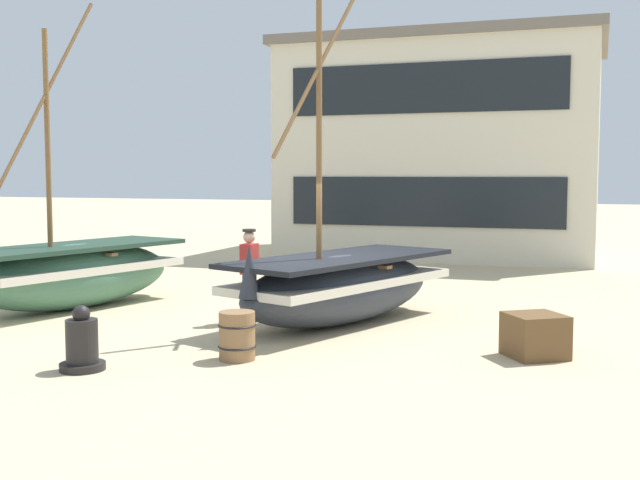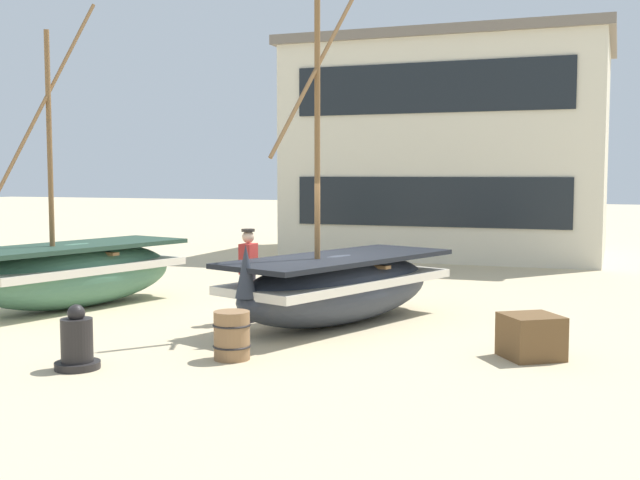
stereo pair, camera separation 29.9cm
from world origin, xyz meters
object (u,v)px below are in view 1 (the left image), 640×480
fishing_boat_near_left (340,285)px  capstan_winch (82,345)px  harbor_building_main (445,149)px  wooden_barrel (237,336)px  fisherman_by_hull (249,276)px  cargo_crate (535,336)px  fishing_boat_centre_large (75,273)px

fishing_boat_near_left → capstan_winch: 4.97m
capstan_winch → harbor_building_main: size_ratio=0.09×
wooden_barrel → harbor_building_main: (-0.09, 16.42, 3.15)m
fisherman_by_hull → wooden_barrel: (1.03, -2.70, -0.48)m
fishing_boat_near_left → capstan_winch: (-2.25, -4.42, -0.33)m
fishing_boat_near_left → harbor_building_main: 13.55m
cargo_crate → harbor_building_main: bearing=105.5°
capstan_winch → harbor_building_main: harbor_building_main is taller
cargo_crate → wooden_barrel: bearing=-158.4°
harbor_building_main → capstan_winch: bearing=-95.3°
wooden_barrel → harbor_building_main: harbor_building_main is taller
fishing_boat_centre_large → fisherman_by_hull: fishing_boat_centre_large is taller
fishing_boat_near_left → cargo_crate: bearing=-24.4°
fishing_boat_near_left → fisherman_by_hull: size_ratio=3.86×
capstan_winch → cargo_crate: size_ratio=1.17×
fisherman_by_hull → wooden_barrel: 2.93m
fisherman_by_hull → capstan_winch: bearing=-100.1°
wooden_barrel → cargo_crate: 4.33m
cargo_crate → fisherman_by_hull: bearing=167.6°
fishing_boat_centre_large → fisherman_by_hull: bearing=-3.8°
wooden_barrel → fisherman_by_hull: bearing=110.9°
cargo_crate → harbor_building_main: 15.71m
wooden_barrel → fishing_boat_centre_large: bearing=149.1°
wooden_barrel → harbor_building_main: size_ratio=0.07×
fishing_boat_centre_large → cargo_crate: bearing=-8.7°
fishing_boat_near_left → cargo_crate: 3.87m
fishing_boat_near_left → fisherman_by_hull: fishing_boat_near_left is taller
fishing_boat_near_left → fishing_boat_centre_large: fishing_boat_near_left is taller
fishing_boat_near_left → harbor_building_main: harbor_building_main is taller
cargo_crate → capstan_winch: bearing=-153.8°
cargo_crate → fishing_boat_centre_large: bearing=171.3°
fisherman_by_hull → harbor_building_main: 14.00m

